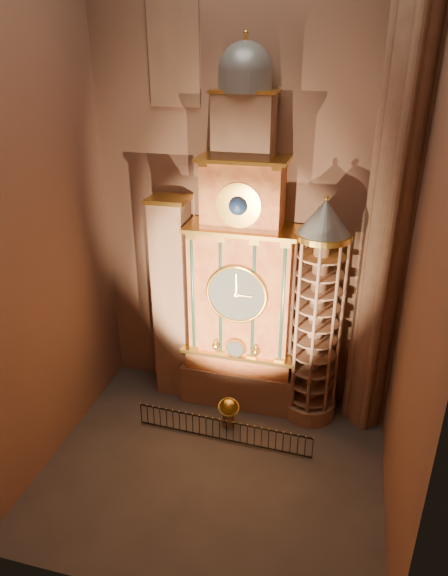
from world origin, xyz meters
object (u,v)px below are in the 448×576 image
(astronomical_clock, at_px, (242,278))
(stair_turret, at_px, (316,317))
(portrait_tower, at_px, (173,300))
(iron_railing, at_px, (223,430))
(celestial_globe, at_px, (229,410))

(astronomical_clock, relative_size, stair_turret, 1.55)
(portrait_tower, xyz_separation_m, stair_turret, (6.90, -0.28, 0.12))
(stair_turret, bearing_deg, astronomical_clock, 175.70)
(astronomical_clock, height_order, iron_railing, astronomical_clock)
(stair_turret, relative_size, celestial_globe, 7.48)
(celestial_globe, xyz_separation_m, iron_railing, (0.02, -1.12, -0.27))
(portrait_tower, bearing_deg, stair_turret, -2.33)
(portrait_tower, relative_size, stair_turret, 0.94)
(celestial_globe, height_order, iron_railing, celestial_globe)
(astronomical_clock, height_order, portrait_tower, astronomical_clock)
(astronomical_clock, distance_m, iron_railing, 6.92)
(iron_railing, bearing_deg, stair_turret, 40.66)
(stair_turret, distance_m, celestial_globe, 5.96)
(iron_railing, bearing_deg, astronomical_clock, 89.59)
(astronomical_clock, relative_size, portrait_tower, 1.64)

